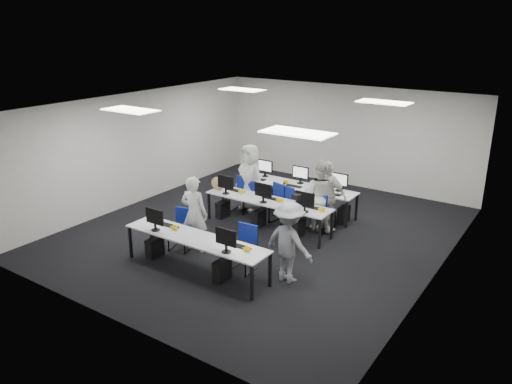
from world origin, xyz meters
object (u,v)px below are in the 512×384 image
Objects in this scene: student_0 at (194,214)px; chair_1 at (243,257)px; chair_7 at (322,218)px; photographer at (289,242)px; chair_5 at (255,200)px; chair_3 at (282,212)px; student_3 at (326,196)px; chair_4 at (318,217)px; desk_front at (195,240)px; chair_0 at (181,236)px; chair_2 at (241,201)px; chair_6 at (284,206)px; student_2 at (250,177)px; student_1 at (320,195)px; desk_mid at (267,202)px.

chair_1 is at bearing 163.42° from student_0.
photographer reaches higher than chair_7.
chair_3 is at bearing -26.53° from chair_5.
chair_7 is at bearing 170.44° from student_3.
chair_4 is 0.57× the size of student_3.
desk_front is 3.60× the size of chair_0.
chair_2 is 1.33m from chair_3.
chair_3 is 0.99× the size of chair_6.
student_0 reaches higher than chair_7.
chair_6 is at bearing -5.12° from chair_5.
chair_7 is at bearing 8.78° from chair_6.
chair_4 is (0.27, 2.72, 0.01)m from chair_1.
chair_1 is at bearing -46.63° from student_2.
chair_0 is 1.08× the size of chair_5.
chair_1 reaches higher than chair_0.
student_0 is 0.95× the size of student_2.
student_3 is at bearing -170.74° from student_1.
chair_1 is at bearing -69.93° from desk_mid.
photographer is at bearing -72.31° from chair_7.
chair_5 is at bearing 168.77° from student_3.
chair_7 is (2.34, 0.10, 0.01)m from chair_2.
student_2 is 1.03× the size of student_3.
chair_2 is at bearing -3.98° from student_1.
chair_3 is at bearing -163.45° from chair_7.
chair_6 is 1.20m from chair_7.
chair_5 is (0.25, 0.31, -0.02)m from chair_2.
student_1 is at bearing 33.35° from desk_mid.
desk_front is at bearing -61.39° from student_2.
chair_3 is 0.94m from chair_4.
desk_front is 3.45m from student_1.
desk_mid is at bearing -142.22° from chair_7.
photographer is (2.67, 0.07, 0.52)m from chair_0.
chair_7 reaches higher than chair_2.
desk_mid is at bearing -48.56° from chair_5.
desk_mid is at bearing 90.00° from desk_front.
desk_front is 1.91× the size of student_0.
photographer is at bearing 5.65° from chair_1.
photographer reaches higher than chair_6.
desk_mid is at bearing -27.32° from student_2.
student_3 reaches higher than chair_6.
student_1 is (1.69, 2.54, 0.02)m from student_0.
chair_4 is at bearing 5.77° from student_2.
student_3 is (0.13, 0.03, -0.01)m from student_1.
chair_6 is at bearing 14.30° from student_2.
student_2 is 1.09× the size of photographer.
student_2 is (-1.10, 0.87, 0.20)m from desk_mid.
chair_3 is at bearing -164.15° from chair_4.
chair_2 is (-0.27, 2.60, 0.00)m from chair_0.
chair_0 is 3.37m from student_1.
desk_front is at bearing -80.13° from chair_3.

